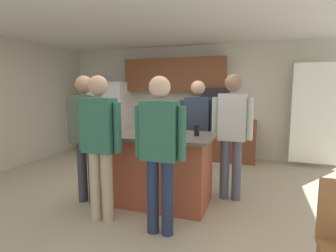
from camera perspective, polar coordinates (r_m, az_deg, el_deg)
The scene contains 19 objects.
floor at distance 4.22m, azimuth -4.21°, elevation -14.35°, with size 7.04×7.04×0.00m, color #B7A88E.
ceiling at distance 4.04m, azimuth -4.60°, elevation 22.28°, with size 7.04×7.04×0.00m, color white.
back_wall at distance 6.58m, azimuth 5.19°, elevation 5.25°, with size 6.40×0.10×2.60m, color beige.
french_door_window_panel at distance 6.11m, azimuth 28.66°, elevation 2.25°, with size 0.90×0.06×2.00m, color white.
cabinet_run_upper at distance 6.50m, azimuth 1.35°, elevation 10.75°, with size 2.40×0.38×0.75m.
cabinet_run_lower at distance 6.25m, azimuth 9.77°, elevation -2.82°, with size 1.80×0.63×0.90m.
refrigerator at distance 6.98m, azimuth -11.88°, elevation 1.80°, with size 0.90×0.76×1.76m.
microwave_over_range at distance 6.17m, azimuth 10.01°, elevation 6.39°, with size 0.56×0.40×0.32m, color black.
kitchen_island at distance 3.81m, azimuth -1.46°, elevation -8.90°, with size 1.44×0.92×0.98m.
person_elder_center at distance 3.91m, azimuth 13.28°, elevation -0.40°, with size 0.57×0.24×1.79m.
person_guest_left at distance 3.88m, azimuth -16.92°, elevation -0.84°, with size 0.57×0.23×1.77m.
person_guest_by_door at distance 4.34m, azimuth 6.18°, elevation -0.11°, with size 0.57×0.23×1.72m.
person_host_foreground at distance 2.89m, azimuth -1.73°, elevation -4.01°, with size 0.57×0.23×1.72m.
person_guest_right at distance 3.29m, azimuth -14.17°, elevation -2.52°, with size 0.57×0.23×1.74m.
glass_short_whisky at distance 4.07m, azimuth -5.72°, elevation -0.01°, with size 0.08×0.08×0.12m.
glass_pilsner at distance 3.98m, azimuth -4.17°, elevation 0.09°, with size 0.06×0.06×0.16m.
glass_dark_ale at distance 3.57m, azimuth 6.07°, elevation -1.00°, with size 0.07×0.07×0.14m.
glass_stout_tall at distance 3.43m, azimuth -0.12°, elevation -1.43°, with size 0.06×0.06×0.13m.
serving_tray at distance 3.67m, azimuth -0.99°, elevation -1.49°, with size 0.44×0.30×0.04m.
Camera 1 is at (1.53, -3.60, 1.59)m, focal length 28.97 mm.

